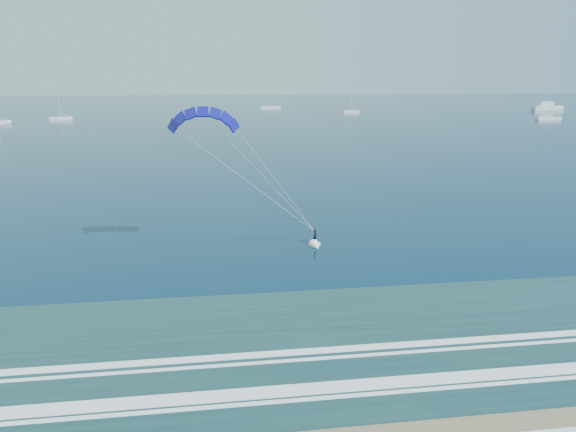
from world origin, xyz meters
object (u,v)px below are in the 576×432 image
Objects in this scene: kitesurfer_rig at (261,175)px; sailboat_4 at (548,118)px; motor_yacht at (547,107)px; sailboat_1 at (61,118)px; sailboat_3 at (351,111)px; sailboat_2 at (270,107)px.

kitesurfer_rig reaches higher than sailboat_4.
motor_yacht is at bearing 50.64° from kitesurfer_rig.
sailboat_3 is (122.26, 23.55, -0.01)m from sailboat_1.
kitesurfer_rig is at bearing -68.46° from sailboat_1.
kitesurfer_rig is 177.21m from sailboat_1.
kitesurfer_rig is at bearing -131.56° from sailboat_4.
sailboat_3 is at bearing 73.08° from kitesurfer_rig.
sailboat_2 reaches higher than motor_yacht.
motor_yacht is at bearing -12.23° from sailboat_2.
sailboat_2 is 1.33× the size of sailboat_3.
motor_yacht is 1.09× the size of sailboat_2.
sailboat_1 is 0.86× the size of sailboat_4.
kitesurfer_rig is 1.45× the size of sailboat_1.
sailboat_1 is at bearing 111.54° from kitesurfer_rig.
sailboat_2 is at bearing 167.77° from motor_yacht.
kitesurfer_rig reaches higher than sailboat_2.
sailboat_4 is at bearing -35.83° from sailboat_3.
sailboat_1 is at bearing -146.08° from sailboat_2.
kitesurfer_rig is 251.50m from motor_yacht.
motor_yacht is at bearing 3.43° from sailboat_3.
sailboat_2 is (23.08, 223.94, -7.16)m from kitesurfer_rig.
sailboat_1 is at bearing -172.47° from motor_yacht.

